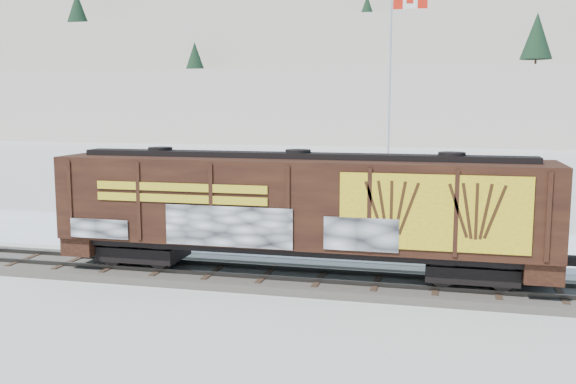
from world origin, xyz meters
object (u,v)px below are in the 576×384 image
(flagpole, at_px, (390,137))
(car_dark, at_px, (416,227))
(car_white, at_px, (204,218))
(car_silver, at_px, (170,226))
(hopper_railcar, at_px, (298,206))

(flagpole, xyz_separation_m, car_dark, (1.65, -4.42, -3.97))
(car_white, bearing_deg, car_silver, 138.03)
(car_silver, bearing_deg, car_white, -12.25)
(hopper_railcar, xyz_separation_m, car_silver, (-7.44, 5.55, -2.10))
(flagpole, xyz_separation_m, car_silver, (-9.62, -7.08, -3.96))
(car_dark, bearing_deg, car_white, 103.03)
(hopper_railcar, distance_m, flagpole, 12.96)
(car_silver, height_order, car_white, car_white)
(flagpole, height_order, car_dark, flagpole)
(hopper_railcar, relative_size, car_white, 3.61)
(flagpole, height_order, car_white, flagpole)
(car_silver, xyz_separation_m, car_dark, (11.27, 2.66, -0.02))
(car_dark, bearing_deg, flagpole, 29.89)
(car_dark, bearing_deg, car_silver, 112.67)
(hopper_railcar, xyz_separation_m, flagpole, (2.18, 12.64, 1.86))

